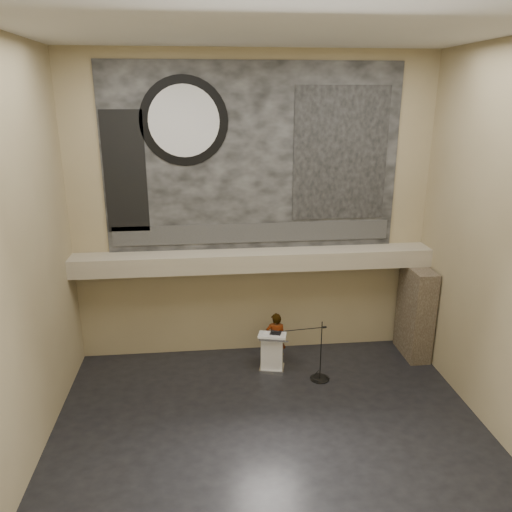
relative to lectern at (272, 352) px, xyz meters
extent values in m
plane|color=black|center=(-0.40, -2.70, -0.55)|extent=(10.00, 10.00, 0.00)
plane|color=silver|center=(-0.40, -2.70, 7.95)|extent=(10.00, 10.00, 0.00)
cube|color=#8F7F5B|center=(-0.40, 1.30, 3.70)|extent=(10.00, 0.02, 8.50)
cube|color=#8F7F5B|center=(-0.40, -6.70, 3.70)|extent=(10.00, 0.02, 8.50)
cube|color=#8F7F5B|center=(-5.40, -2.70, 3.70)|extent=(0.02, 8.00, 8.50)
cube|color=#8F7F5B|center=(4.60, -2.70, 3.70)|extent=(0.02, 8.00, 8.50)
cube|color=gray|center=(-0.40, 0.90, 2.40)|extent=(10.00, 0.80, 0.50)
cylinder|color=#B2893D|center=(-2.00, 0.85, 2.12)|extent=(0.04, 0.04, 0.06)
cylinder|color=#B2893D|center=(1.50, 0.85, 2.12)|extent=(0.04, 0.04, 0.06)
cube|color=black|center=(-0.40, 1.27, 5.15)|extent=(8.00, 0.05, 5.00)
cube|color=#2E2E2E|center=(-0.40, 1.23, 3.10)|extent=(7.76, 0.02, 0.55)
cylinder|color=black|center=(-2.20, 1.23, 6.15)|extent=(2.30, 0.02, 2.30)
cylinder|color=silver|center=(-2.20, 1.21, 6.15)|extent=(1.84, 0.02, 1.84)
cube|color=black|center=(2.00, 1.23, 5.25)|extent=(2.60, 0.02, 3.60)
cube|color=black|center=(-3.80, 1.23, 4.85)|extent=(1.10, 0.02, 3.20)
cube|color=#3E3326|center=(4.25, 0.45, 0.80)|extent=(0.60, 1.40, 2.70)
cube|color=silver|center=(0.00, 0.00, -0.51)|extent=(0.77, 0.65, 0.08)
cube|color=white|center=(0.00, 0.00, 0.01)|extent=(0.67, 0.53, 0.96)
cube|color=white|center=(0.00, -0.02, 0.52)|extent=(0.86, 0.69, 0.13)
cube|color=black|center=(0.09, 0.00, 0.56)|extent=(0.35, 0.32, 0.04)
cube|color=silver|center=(-0.12, -0.04, 0.55)|extent=(0.25, 0.33, 0.00)
imported|color=silver|center=(0.14, 0.32, 0.23)|extent=(0.62, 0.45, 1.57)
cylinder|color=black|center=(1.22, -0.64, -0.54)|extent=(0.52, 0.52, 0.02)
cylinder|color=black|center=(1.22, -0.64, 0.30)|extent=(0.03, 0.03, 1.71)
cylinder|color=black|center=(0.58, -0.71, 0.99)|extent=(1.43, 0.17, 0.02)
camera|label=1|loc=(-1.76, -12.24, 6.79)|focal=35.00mm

